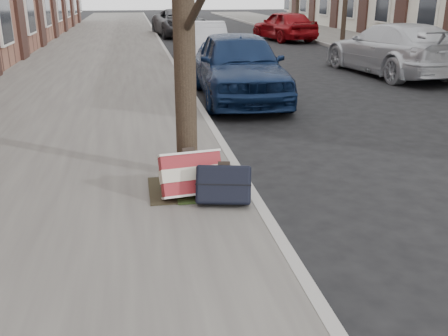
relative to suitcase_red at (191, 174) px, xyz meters
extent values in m
plane|color=black|center=(1.95, -0.98, -0.38)|extent=(120.00, 120.00, 0.00)
cube|color=slate|center=(-1.75, 14.02, -0.32)|extent=(5.00, 70.00, 0.12)
cube|color=#65625C|center=(9.75, 14.02, -0.32)|extent=(4.00, 70.00, 0.12)
cube|color=black|center=(-0.05, 0.22, -0.25)|extent=(0.85, 0.85, 0.02)
cube|color=maroon|center=(0.00, 0.00, 0.00)|extent=(0.72, 0.46, 0.52)
cube|color=black|center=(0.32, -0.29, -0.03)|extent=(0.65, 0.47, 0.46)
imported|color=#0E2044|center=(1.72, 5.68, 0.37)|extent=(1.96, 4.49, 1.50)
imported|color=#B5B6BD|center=(1.91, 12.22, 0.27)|extent=(1.60, 4.02, 1.30)
imported|color=#333337|center=(1.94, 21.95, 0.32)|extent=(2.86, 5.27, 1.40)
imported|color=#B5B7BD|center=(6.76, 8.27, 0.35)|extent=(2.55, 5.24, 1.47)
imported|color=maroon|center=(6.64, 18.68, 0.33)|extent=(2.50, 4.44, 1.43)
camera|label=1|loc=(-0.56, -5.21, 1.95)|focal=40.00mm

